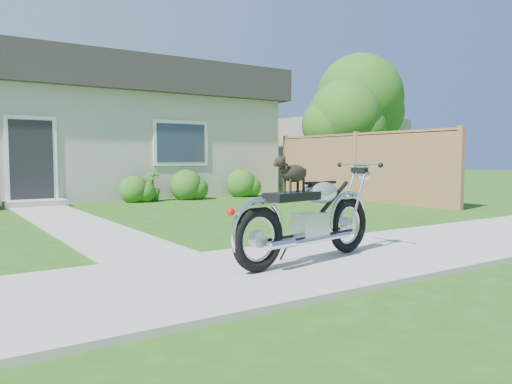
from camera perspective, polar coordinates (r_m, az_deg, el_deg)
ground at (r=5.75m, az=7.15°, el=-7.99°), size 80.00×80.00×0.00m
sidewalk at (r=5.74m, az=7.15°, el=-7.80°), size 24.00×2.20×0.04m
walkway at (r=9.58m, az=-20.23°, el=-3.30°), size 1.20×8.00×0.03m
house at (r=16.69m, az=-20.97°, el=7.06°), size 12.60×7.03×4.50m
fence at (r=14.13m, az=11.35°, el=2.90°), size 0.12×6.62×1.90m
tree_near at (r=17.25m, az=10.51°, el=8.04°), size 2.54×2.47×3.79m
tree_far at (r=20.60m, az=12.15°, el=10.05°), size 3.45×3.45×5.29m
shrub_row at (r=13.09m, az=-20.97°, el=0.29°), size 10.69×1.06×1.06m
potted_plant_right at (r=13.81m, az=-11.81°, el=0.70°), size 0.64×0.64×0.83m
motorcycle_with_dog at (r=5.55m, az=6.19°, el=-2.66°), size 2.21×0.71×1.16m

